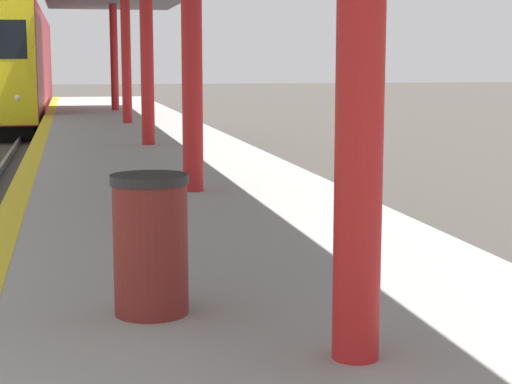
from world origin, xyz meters
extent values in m
cube|color=black|center=(0.00, 35.45, 0.28)|extent=(2.32, 18.83, 0.55)
cube|color=maroon|center=(0.00, 35.45, 2.48)|extent=(2.72, 20.93, 3.87)
cube|color=#59595E|center=(0.00, 35.45, 4.54)|extent=(2.32, 19.88, 0.24)
sphere|color=white|center=(0.75, 25.00, 1.42)|extent=(0.18, 0.18, 0.18)
cylinder|color=red|center=(3.82, 2.34, 2.64)|extent=(0.26, 0.26, 3.59)
cylinder|color=red|center=(3.82, 8.72, 2.64)|extent=(0.26, 0.26, 3.59)
cylinder|color=red|center=(3.82, 15.10, 2.64)|extent=(0.26, 0.26, 3.59)
cylinder|color=red|center=(3.82, 21.47, 2.64)|extent=(0.26, 0.26, 3.59)
cylinder|color=red|center=(3.82, 27.85, 2.64)|extent=(0.26, 0.26, 3.59)
cylinder|color=maroon|center=(2.80, 3.43, 1.28)|extent=(0.48, 0.48, 0.85)
cylinder|color=#262626|center=(2.80, 3.43, 1.73)|extent=(0.50, 0.50, 0.06)
camera|label=1|loc=(2.33, -1.97, 2.46)|focal=60.00mm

